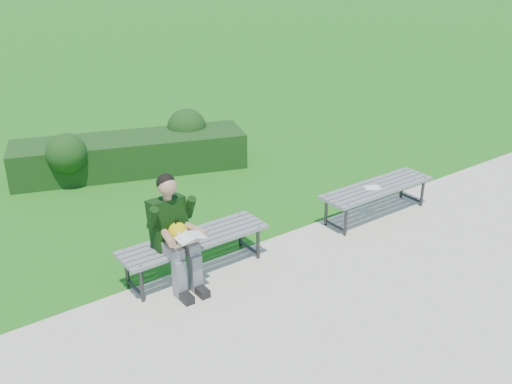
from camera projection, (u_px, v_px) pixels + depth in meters
ground at (262, 243)px, 7.46m from camera, size 80.00×80.00×0.00m
walkway at (358, 306)px, 6.16m from camera, size 30.00×3.50×0.02m
hedge at (132, 151)px, 9.66m from camera, size 3.95×2.16×0.92m
bench_left at (195, 242)px, 6.63m from camera, size 1.80×0.50×0.46m
bench_right at (377, 190)px, 8.02m from camera, size 1.80×0.50×0.46m
seated_boy at (174, 229)px, 6.28m from camera, size 0.56×0.76×1.31m
paper_sheet at (372, 188)px, 7.94m from camera, size 0.27×0.23×0.01m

